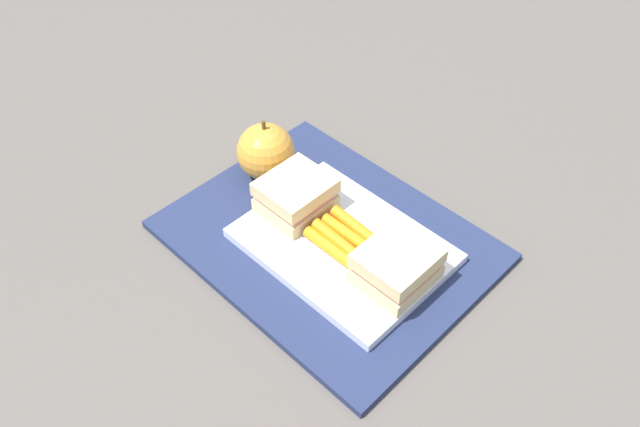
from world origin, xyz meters
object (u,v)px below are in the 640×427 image
food_tray (343,245)px  apple (266,152)px  carrot_sticks_bundle (344,238)px  sandwich_half_left (397,266)px  sandwich_half_right (296,195)px

food_tray → apple: apple is taller
carrot_sticks_bundle → apple: size_ratio=0.90×
food_tray → sandwich_half_left: size_ratio=2.88×
food_tray → carrot_sticks_bundle: bearing=-177.5°
food_tray → sandwich_half_left: sandwich_half_left is taller
sandwich_half_left → food_tray: bearing=0.0°
food_tray → sandwich_half_right: sandwich_half_right is taller
food_tray → sandwich_half_left: (-0.08, 0.00, 0.03)m
sandwich_half_left → carrot_sticks_bundle: size_ratio=1.04×
food_tray → carrot_sticks_bundle: size_ratio=2.99×
sandwich_half_right → apple: 0.09m
sandwich_half_left → sandwich_half_right: size_ratio=1.00×
sandwich_half_left → sandwich_half_right: (0.16, 0.00, 0.00)m
sandwich_half_left → apple: size_ratio=0.93×
food_tray → carrot_sticks_bundle: 0.01m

